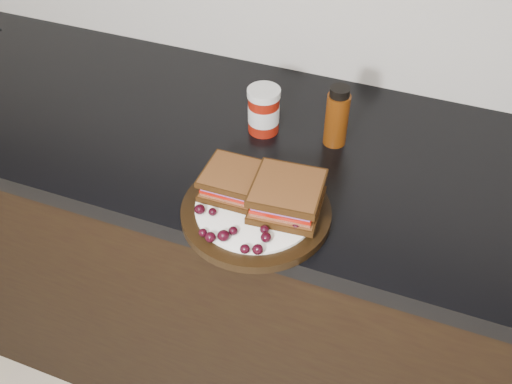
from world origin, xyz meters
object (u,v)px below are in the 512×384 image
plate (256,212)px  condiment_jar (264,110)px  oil_bottle (337,116)px  sandwich_left (232,181)px

plate → condiment_jar: bearing=107.4°
condiment_jar → oil_bottle: size_ratio=0.77×
plate → oil_bottle: 0.28m
oil_bottle → plate: bearing=-106.2°
plate → oil_bottle: oil_bottle is taller
sandwich_left → oil_bottle: 0.28m
condiment_jar → oil_bottle: (0.16, 0.01, 0.02)m
sandwich_left → condiment_jar: (-0.02, 0.23, 0.00)m
plate → oil_bottle: (0.08, 0.27, 0.06)m
oil_bottle → sandwich_left: bearing=-118.9°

